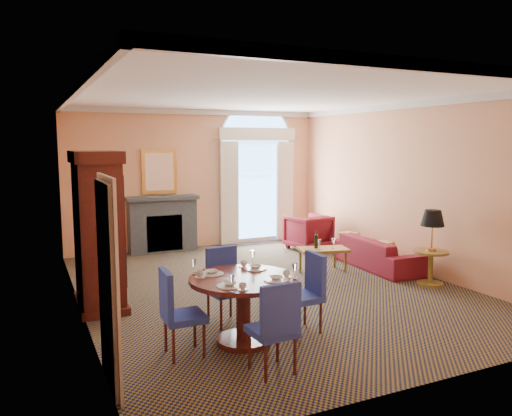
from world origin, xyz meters
name	(u,v)px	position (x,y,z in m)	size (l,w,h in m)	color
ground	(268,287)	(0.00, 0.00, 0.00)	(7.50, 7.50, 0.00)	black
room_envelope	(251,139)	(-0.03, 0.67, 2.51)	(6.04, 7.52, 3.45)	tan
armoire	(98,233)	(-2.72, 0.16, 1.12)	(0.67, 1.18, 2.32)	#3F130E
dining_table	(243,295)	(-1.33, -2.00, 0.61)	(1.31, 1.31, 1.03)	#3F130E
dining_chair_north	(224,280)	(-1.27, -1.18, 0.58)	(0.51, 0.51, 1.02)	navy
dining_chair_south	(276,322)	(-1.37, -2.94, 0.58)	(0.48, 0.49, 1.02)	navy
dining_chair_east	(308,287)	(-0.40, -1.97, 0.58)	(0.49, 0.48, 1.02)	navy
dining_chair_west	(176,308)	(-2.18, -2.03, 0.58)	(0.48, 0.46, 1.02)	navy
sofa	(378,253)	(2.55, 0.31, 0.30)	(2.05, 0.80, 0.60)	maroon
armchair	(308,232)	(2.20, 2.39, 0.40)	(0.86, 0.88, 0.80)	maroon
coffee_table	(323,250)	(1.38, 0.46, 0.43)	(1.01, 0.72, 0.79)	olive
side_table	(432,238)	(2.60, -1.04, 0.83)	(0.60, 0.60, 1.28)	olive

